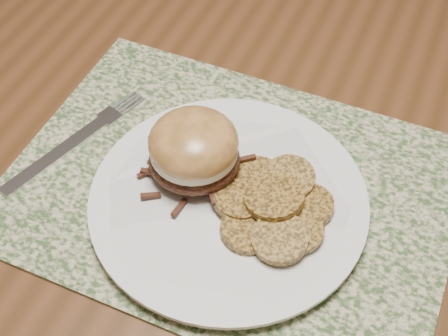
# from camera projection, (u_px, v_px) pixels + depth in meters

# --- Properties ---
(dining_table) EXTENTS (1.50, 0.90, 0.75)m
(dining_table) POSITION_uv_depth(u_px,v_px,m) (405.00, 258.00, 0.68)
(dining_table) COLOR #5B331A
(dining_table) RESTS_ON ground
(placemat) EXTENTS (0.45, 0.33, 0.00)m
(placemat) POSITION_uv_depth(u_px,v_px,m) (230.00, 189.00, 0.64)
(placemat) COLOR #375129
(placemat) RESTS_ON dining_table
(dinner_plate) EXTENTS (0.26, 0.26, 0.02)m
(dinner_plate) POSITION_uv_depth(u_px,v_px,m) (228.00, 202.00, 0.62)
(dinner_plate) COLOR white
(dinner_plate) RESTS_ON placemat
(pork_sandwich) EXTENTS (0.12, 0.12, 0.07)m
(pork_sandwich) POSITION_uv_depth(u_px,v_px,m) (194.00, 150.00, 0.61)
(pork_sandwich) COLOR black
(pork_sandwich) RESTS_ON dinner_plate
(roasted_potatoes) EXTENTS (0.12, 0.14, 0.03)m
(roasted_potatoes) POSITION_uv_depth(u_px,v_px,m) (274.00, 207.00, 0.60)
(roasted_potatoes) COLOR olive
(roasted_potatoes) RESTS_ON dinner_plate
(fork) EXTENTS (0.08, 0.19, 0.00)m
(fork) POSITION_uv_depth(u_px,v_px,m) (77.00, 140.00, 0.68)
(fork) COLOR silver
(fork) RESTS_ON placemat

